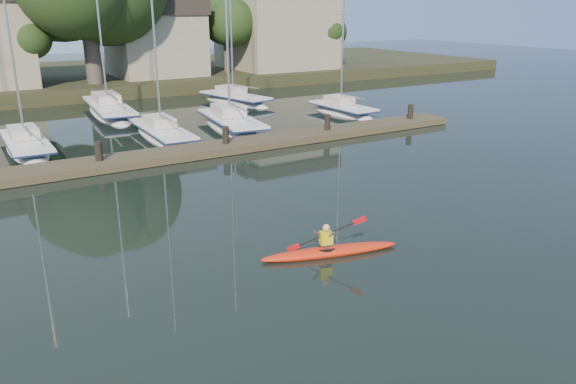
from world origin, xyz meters
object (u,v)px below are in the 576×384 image
sailboat_4 (342,116)px  sailboat_7 (235,105)px  dock (167,155)px  sailboat_3 (231,131)px  sailboat_1 (27,153)px  sailboat_6 (109,117)px  kayak (329,249)px  sailboat_2 (163,141)px

sailboat_4 → sailboat_7: sailboat_7 is taller
dock → sailboat_3: sailboat_3 is taller
dock → sailboat_1: 7.44m
dock → sailboat_1: sailboat_1 is taller
sailboat_6 → sailboat_7: 9.05m
kayak → sailboat_4: size_ratio=0.38×
sailboat_3 → sailboat_6: (-4.80, 8.27, 0.01)m
sailboat_3 → sailboat_4: bearing=9.9°
kayak → sailboat_2: sailboat_2 is taller
sailboat_1 → sailboat_2: 6.65m
kayak → sailboat_6: bearing=104.1°
dock → sailboat_2: bearing=72.6°
kayak → sailboat_3: sailboat_3 is taller
dock → sailboat_3: 7.37m
sailboat_1 → sailboat_7: size_ratio=1.00×
sailboat_7 → kayak: bearing=-122.6°
dock → sailboat_1: size_ratio=2.75×
sailboat_1 → sailboat_7: bearing=26.7°
sailboat_3 → sailboat_7: size_ratio=1.09×
sailboat_1 → sailboat_7: sailboat_1 is taller
dock → sailboat_4: (13.85, 5.09, -0.38)m
sailboat_4 → sailboat_7: 8.65m
dock → kayak: bearing=-88.8°
kayak → sailboat_2: bearing=101.5°
sailboat_3 → kayak: bearing=-99.8°
sailboat_2 → sailboat_4: sailboat_2 is taller
dock → sailboat_4: 14.76m
kayak → sailboat_1: sailboat_1 is taller
kayak → sailboat_6: size_ratio=0.25×
sailboat_6 → sailboat_7: (9.05, -0.26, 0.01)m
sailboat_1 → sailboat_6: 9.79m
dock → sailboat_4: bearing=20.2°
sailboat_7 → sailboat_1: bearing=-165.3°
sailboat_1 → sailboat_3: bearing=-2.5°
kayak → sailboat_3: bearing=87.9°
sailboat_1 → sailboat_2: sailboat_2 is taller
sailboat_6 → kayak: bearing=-86.4°
sailboat_1 → sailboat_2: (6.59, -0.87, 0.00)m
sailboat_1 → sailboat_6: (6.02, 7.72, -0.02)m
sailboat_1 → sailboat_3: 10.84m
sailboat_6 → dock: bearing=-88.7°
sailboat_1 → sailboat_7: 16.82m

